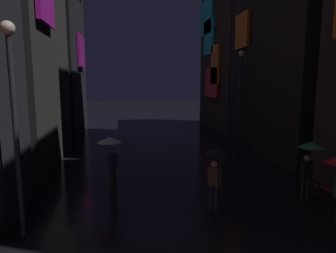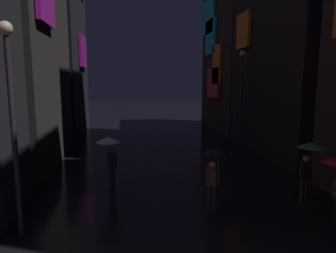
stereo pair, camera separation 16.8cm
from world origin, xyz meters
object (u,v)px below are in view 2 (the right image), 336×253
streetlamp_right_far (241,89)px  pedestrian_far_right_black (217,161)px  pedestrian_near_crossing_green (309,155)px  streetlamp_left_near (12,107)px  pedestrian_midstreet_centre_clear (109,148)px  bicycle_parked_at_storefront (326,194)px

streetlamp_right_far → pedestrian_far_right_black: bearing=-115.7°
pedestrian_near_crossing_green → streetlamp_left_near: 9.38m
streetlamp_right_far → streetlamp_left_near: streetlamp_right_far is taller
pedestrian_midstreet_centre_clear → pedestrian_near_crossing_green: bearing=-16.6°
pedestrian_far_right_black → streetlamp_left_near: streetlamp_left_near is taller
pedestrian_far_right_black → pedestrian_midstreet_centre_clear: (-3.46, 2.35, 0.00)m
pedestrian_far_right_black → pedestrian_midstreet_centre_clear: bearing=145.9°
pedestrian_midstreet_centre_clear → streetlamp_left_near: 4.21m
pedestrian_midstreet_centre_clear → streetlamp_right_far: (7.70, 6.45, 2.04)m
pedestrian_far_right_black → streetlamp_left_near: bearing=-173.6°
pedestrian_midstreet_centre_clear → pedestrian_near_crossing_green: 7.14m
bicycle_parked_at_storefront → streetlamp_left_near: streetlamp_left_near is taller
pedestrian_midstreet_centre_clear → pedestrian_near_crossing_green: same height
pedestrian_midstreet_centre_clear → streetlamp_right_far: streetlamp_right_far is taller
pedestrian_near_crossing_green → streetlamp_right_far: bearing=84.2°
pedestrian_near_crossing_green → streetlamp_left_near: size_ratio=0.37×
streetlamp_right_far → pedestrian_near_crossing_green: bearing=-95.8°
pedestrian_near_crossing_green → streetlamp_right_far: size_ratio=0.35×
pedestrian_midstreet_centre_clear → pedestrian_far_right_black: bearing=-34.1°
pedestrian_midstreet_centre_clear → pedestrian_near_crossing_green: size_ratio=1.00×
pedestrian_far_right_black → bicycle_parked_at_storefront: (3.84, -0.09, -1.28)m
bicycle_parked_at_storefront → pedestrian_far_right_black: bearing=178.6°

